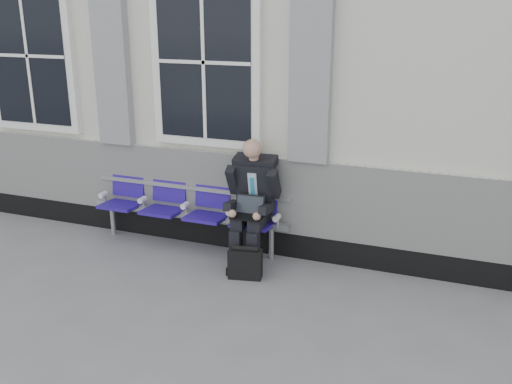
% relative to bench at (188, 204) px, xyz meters
% --- Properties ---
extents(ground, '(70.00, 70.00, 0.00)m').
position_rel_bench_xyz_m(ground, '(-0.12, -1.32, -0.55)').
color(ground, slate).
rests_on(ground, ground).
extents(station_building, '(14.40, 4.40, 4.49)m').
position_rel_bench_xyz_m(station_building, '(-0.14, 2.15, 1.67)').
color(station_building, beige).
rests_on(station_building, ground).
extents(bench, '(2.60, 0.47, 0.91)m').
position_rel_bench_xyz_m(bench, '(0.00, 0.00, 0.00)').
color(bench, '#9EA0A3').
rests_on(bench, ground).
extents(businessman, '(0.61, 0.81, 1.46)m').
position_rel_bench_xyz_m(businessman, '(0.91, -0.14, 0.23)').
color(businessman, black).
rests_on(businessman, ground).
extents(briefcase, '(0.39, 0.22, 0.38)m').
position_rel_bench_xyz_m(briefcase, '(0.99, -0.59, -0.38)').
color(briefcase, black).
rests_on(briefcase, ground).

